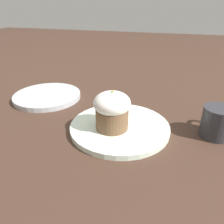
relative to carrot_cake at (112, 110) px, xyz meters
name	(u,v)px	position (x,y,z in m)	size (l,w,h in m)	color
ground_plane	(120,129)	(0.02, -0.02, -0.07)	(4.00, 4.00, 0.00)	#3D281E
dessert_plate	(120,127)	(0.02, -0.02, -0.06)	(0.26, 0.26, 0.01)	silver
carrot_cake	(112,110)	(0.00, 0.00, 0.00)	(0.09, 0.09, 0.10)	brown
spoon	(127,125)	(0.02, -0.03, -0.05)	(0.09, 0.10, 0.01)	#B7B7BC
coffee_cup	(217,122)	(0.06, -0.25, -0.03)	(0.11, 0.08, 0.08)	#2D2D33
side_plate	(47,96)	(0.15, 0.28, -0.06)	(0.23, 0.23, 0.02)	#B2B7BC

